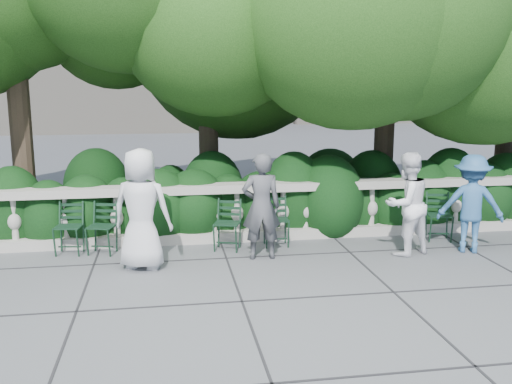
{
  "coord_description": "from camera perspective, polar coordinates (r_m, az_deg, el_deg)",
  "views": [
    {
      "loc": [
        -1.4,
        -7.67,
        2.7
      ],
      "look_at": [
        0.0,
        1.0,
        1.0
      ],
      "focal_mm": 40.0,
      "sensor_mm": 36.0,
      "label": 1
    }
  ],
  "objects": [
    {
      "name": "chair_d",
      "position": [
        9.46,
        2.15,
        -5.64
      ],
      "size": [
        0.46,
        0.5,
        0.84
      ],
      "primitive_type": null,
      "rotation": [
        0.0,
        0.0,
        -0.05
      ],
      "color": "black",
      "rests_on": "ground"
    },
    {
      "name": "chair_c",
      "position": [
        9.49,
        -18.34,
        -6.16
      ],
      "size": [
        0.5,
        0.54,
        0.84
      ],
      "primitive_type": null,
      "rotation": [
        0.0,
        0.0,
        -0.14
      ],
      "color": "black",
      "rests_on": "ground"
    },
    {
      "name": "tree_canopy",
      "position": [
        11.13,
        1.77,
        17.46
      ],
      "size": [
        15.04,
        6.52,
        6.78
      ],
      "color": "#3F3023",
      "rests_on": "ground"
    },
    {
      "name": "person_older_blue",
      "position": [
        9.73,
        20.71,
        -1.1
      ],
      "size": [
        1.17,
        0.93,
        1.58
      ],
      "primitive_type": "imported",
      "rotation": [
        0.0,
        0.0,
        2.75
      ],
      "color": "#305F91",
      "rests_on": "ground"
    },
    {
      "name": "chair_b",
      "position": [
        9.24,
        -3.07,
        -6.05
      ],
      "size": [
        0.57,
        0.59,
        0.84
      ],
      "primitive_type": null,
      "rotation": [
        0.0,
        0.0,
        -0.32
      ],
      "color": "black",
      "rests_on": "ground"
    },
    {
      "name": "person_woman_grey",
      "position": [
        8.73,
        0.54,
        -1.44
      ],
      "size": [
        0.61,
        0.41,
        1.65
      ],
      "primitive_type": "imported",
      "rotation": [
        0.0,
        0.0,
        3.12
      ],
      "color": "#46474C",
      "rests_on": "ground"
    },
    {
      "name": "balustrade",
      "position": [
        9.82,
        -0.74,
        -2.07
      ],
      "size": [
        12.0,
        0.44,
        1.0
      ],
      "color": "#9E998E",
      "rests_on": "ground"
    },
    {
      "name": "person_casual_man",
      "position": [
        9.26,
        14.83,
        -1.16
      ],
      "size": [
        0.95,
        0.85,
        1.63
      ],
      "primitive_type": "imported",
      "rotation": [
        0.0,
        0.0,
        3.48
      ],
      "color": "white",
      "rests_on": "ground"
    },
    {
      "name": "chair_a",
      "position": [
        9.36,
        -15.4,
        -6.22
      ],
      "size": [
        0.56,
        0.58,
        0.84
      ],
      "primitive_type": null,
      "rotation": [
        0.0,
        0.0,
        -0.28
      ],
      "color": "black",
      "rests_on": "ground"
    },
    {
      "name": "shrub_hedge",
      "position": [
        11.09,
        -1.65,
        -3.13
      ],
      "size": [
        15.0,
        2.6,
        1.7
      ],
      "primitive_type": null,
      "color": "black",
      "rests_on": "ground"
    },
    {
      "name": "person_businessman",
      "position": [
        8.42,
        -11.39,
        -1.69
      ],
      "size": [
        1.0,
        0.81,
        1.78
      ],
      "primitive_type": "imported",
      "rotation": [
        0.0,
        0.0,
        2.82
      ],
      "color": "silver",
      "rests_on": "ground"
    },
    {
      "name": "chair_e",
      "position": [
        10.27,
        17.92,
        -4.82
      ],
      "size": [
        0.54,
        0.57,
        0.84
      ],
      "primitive_type": null,
      "rotation": [
        0.0,
        0.0,
        -0.23
      ],
      "color": "black",
      "rests_on": "ground"
    },
    {
      "name": "ground",
      "position": [
        8.25,
        1.12,
        -8.15
      ],
      "size": [
        90.0,
        90.0,
        0.0
      ],
      "primitive_type": "plane",
      "color": "#4E5055",
      "rests_on": "ground"
    }
  ]
}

